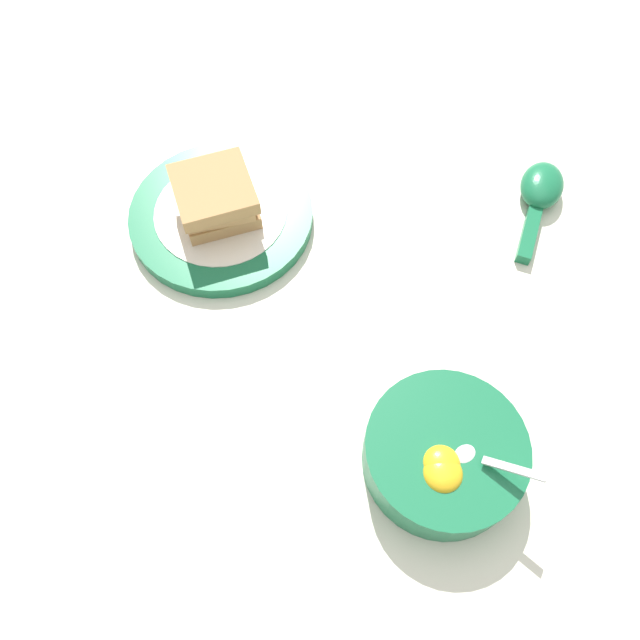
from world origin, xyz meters
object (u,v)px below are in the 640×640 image
toast_plate (222,216)px  soup_spoon (540,192)px  toast_sandwich (215,196)px  egg_bowl (444,454)px

toast_plate → soup_spoon: 0.38m
toast_sandwich → soup_spoon: bearing=-26.9°
egg_bowl → soup_spoon: bearing=34.0°
toast_plate → soup_spoon: size_ratio=1.63×
egg_bowl → toast_sandwich: bearing=97.4°
toast_plate → soup_spoon: soup_spoon is taller
egg_bowl → soup_spoon: 0.35m
egg_bowl → toast_sandwich: size_ratio=1.36×
toast_plate → toast_sandwich: bearing=128.5°
toast_sandwich → soup_spoon: size_ratio=0.84×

